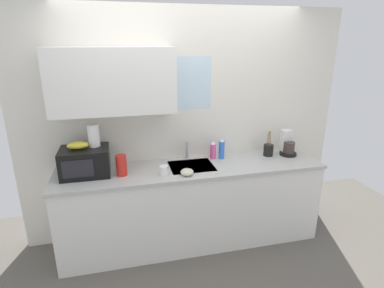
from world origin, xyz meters
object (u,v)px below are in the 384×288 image
Objects in this scene: microwave at (85,162)px; utensil_crock at (268,150)px; dish_soap_bottle_pink at (213,150)px; cereal_canister at (121,165)px; dish_soap_bottle_blue at (222,149)px; banana_bunch at (78,145)px; mug_white at (164,170)px; paper_towel_roll at (94,135)px; coffee_maker at (287,146)px; small_bowl at (187,172)px.

microwave is 1.99m from utensil_crock.
dish_soap_bottle_pink is 0.99× the size of cereal_canister.
microwave is 1.44m from dish_soap_bottle_blue.
microwave is 0.18m from banana_bunch.
banana_bunch reaches higher than utensil_crock.
banana_bunch is at bearing 166.47° from mug_white.
paper_towel_roll reaches higher than coffee_maker.
utensil_crock is at bearing 17.31° from small_bowl.
mug_white is (-1.48, -0.25, -0.06)m from coffee_maker.
banana_bunch is at bearing -161.57° from paper_towel_roll.
banana_bunch is 1.41m from dish_soap_bottle_pink.
dish_soap_bottle_pink is at bearing 44.84° from small_bowl.
coffee_maker is at bearing 1.55° from microwave.
coffee_maker is at bearing 4.83° from cereal_canister.
utensil_crock is at bearing 1.96° from banana_bunch.
small_bowl is at bearing -162.69° from utensil_crock.
mug_white is at bearing -20.57° from paper_towel_roll.
banana_bunch is 2.05m from utensil_crock.
utensil_crock reaches higher than dish_soap_bottle_pink.
dish_soap_bottle_blue is (1.44, 0.11, -0.02)m from microwave.
dish_soap_bottle_pink is 1.03m from cereal_canister.
dish_soap_bottle_pink reaches higher than small_bowl.
microwave reaches higher than mug_white.
utensil_crock is (-0.23, 0.01, -0.03)m from coffee_maker.
dish_soap_bottle_blue is (1.48, 0.11, -0.19)m from banana_bunch.
banana_bunch is 0.91× the size of paper_towel_roll.
dish_soap_bottle_blue is at bearing 37.00° from small_bowl.
coffee_maker is 1.88m from cereal_canister.
cereal_canister is (0.39, -0.10, -0.20)m from banana_bunch.
banana_bunch is at bearing -175.84° from dish_soap_bottle_blue.
coffee_maker reaches higher than dish_soap_bottle_blue.
coffee_maker is at bearing -4.54° from dish_soap_bottle_pink.
paper_towel_roll is 1.07× the size of cereal_canister.
coffee_maker is 1.37× the size of dish_soap_bottle_pink.
cereal_canister is at bearing -14.38° from banana_bunch.
dish_soap_bottle_pink is at bearing 175.46° from coffee_maker.
paper_towel_roll is 0.79× the size of coffee_maker.
microwave reaches higher than dish_soap_bottle_pink.
paper_towel_roll is 1.36m from dish_soap_bottle_blue.
utensil_crock reaches higher than dish_soap_bottle_blue.
coffee_maker reaches higher than dish_soap_bottle_pink.
coffee_maker is 1.30m from small_bowl.
dish_soap_bottle_pink is (1.24, 0.08, -0.28)m from paper_towel_roll.
paper_towel_roll reaches higher than cereal_canister.
small_bowl is (-1.26, -0.31, -0.07)m from coffee_maker.
utensil_crock is at bearing 2.06° from microwave.
microwave is 1.35m from dish_soap_bottle_pink.
banana_bunch is 0.98× the size of dish_soap_bottle_pink.
dish_soap_bottle_pink is (-0.88, 0.07, -0.01)m from coffee_maker.
cereal_canister is 0.64m from small_bowl.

